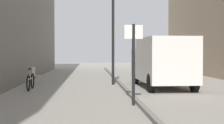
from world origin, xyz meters
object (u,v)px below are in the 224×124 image
street_sign_post (133,57)px  delivery_van (162,61)px  cafe_chair_near_window (35,75)px  lamp_post (113,33)px  bicycle_leaning (30,81)px

street_sign_post → delivery_van: bearing=-117.8°
cafe_chair_near_window → delivery_van: bearing=86.4°
street_sign_post → cafe_chair_near_window: 8.06m
cafe_chair_near_window → lamp_post: bearing=100.4°
delivery_van → bicycle_leaning: delivery_van is taller
lamp_post → delivery_van: bearing=-35.2°
delivery_van → bicycle_leaning: size_ratio=3.11×
lamp_post → bicycle_leaning: 5.03m
lamp_post → bicycle_leaning: lamp_post is taller
delivery_van → lamp_post: (-2.25, 1.59, 1.45)m
lamp_post → bicycle_leaning: size_ratio=2.69×
delivery_van → street_sign_post: size_ratio=2.12×
street_sign_post → lamp_post: bearing=-94.5°
delivery_van → cafe_chair_near_window: 6.52m
lamp_post → cafe_chair_near_window: 4.58m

